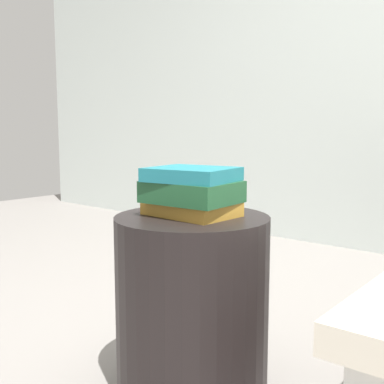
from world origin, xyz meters
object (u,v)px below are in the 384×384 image
Objects in this scene: book_ochre at (191,208)px; book_forest at (191,192)px; book_teal at (192,174)px; side_table at (192,306)px.

book_forest reaches higher than book_ochre.
book_ochre is 1.07× the size of book_teal.
book_ochre is 0.05m from book_forest.
book_forest reaches higher than side_table.
book_teal is at bearing -80.97° from side_table.
book_forest is 1.06× the size of book_teal.
side_table is 2.17× the size of book_ochre.
book_teal is (0.01, -0.01, 0.10)m from book_ochre.
book_forest is (0.01, -0.01, 0.05)m from book_ochre.
book_teal reaches higher than book_forest.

